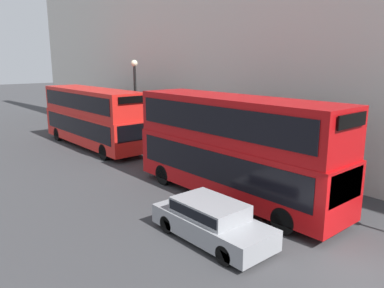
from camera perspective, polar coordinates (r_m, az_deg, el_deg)
ground_plane at (r=12.51m, az=23.27°, el=-17.33°), size 200.00×200.00×0.00m
bus_leading at (r=16.26m, az=6.32°, el=-0.02°), size 2.59×10.38×4.54m
bus_second_in_queue at (r=27.20m, az=-14.94°, el=4.27°), size 2.59×10.69×4.11m
car_dark_sedan at (r=13.02m, az=2.91°, el=-11.43°), size 1.84×4.48×1.38m
street_lamp at (r=25.82m, az=-8.63°, el=7.48°), size 0.44×0.44×6.06m
pedestrian at (r=23.67m, az=-2.48°, el=-0.18°), size 0.36×0.36×1.71m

